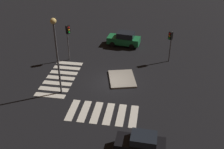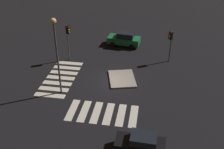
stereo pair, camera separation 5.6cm
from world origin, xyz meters
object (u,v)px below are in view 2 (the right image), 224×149
at_px(car_green, 124,39).
at_px(traffic_light_west, 170,39).
at_px(traffic_island, 122,79).
at_px(car_black, 141,144).
at_px(traffic_light_south, 68,34).
at_px(street_lamp, 56,45).

height_order(car_green, traffic_light_west, traffic_light_west).
bearing_deg(traffic_island, car_black, 15.26).
distance_m(car_green, traffic_light_west, 7.41).
bearing_deg(traffic_island, traffic_light_west, 135.19).
relative_size(traffic_island, traffic_light_south, 0.93).
relative_size(traffic_light_west, street_lamp, 0.49).
height_order(car_green, street_lamp, street_lamp).
relative_size(traffic_island, traffic_light_west, 1.08).
bearing_deg(traffic_light_south, car_green, 77.49).
relative_size(traffic_island, car_green, 0.93).
distance_m(traffic_island, car_black, 10.66).
distance_m(car_black, traffic_light_south, 17.09).
distance_m(traffic_island, traffic_light_west, 7.74).
relative_size(car_black, car_green, 0.85).
xyz_separation_m(car_black, traffic_light_south, (-13.76, -9.79, 2.63)).
distance_m(car_black, car_green, 19.60).
height_order(traffic_light_south, traffic_light_west, traffic_light_south).
relative_size(traffic_island, street_lamp, 0.54).
xyz_separation_m(traffic_island, traffic_light_south, (-3.50, -6.99, 3.37)).
bearing_deg(street_lamp, car_black, 52.03).
bearing_deg(car_black, car_green, -77.17).
distance_m(traffic_island, street_lamp, 8.63).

